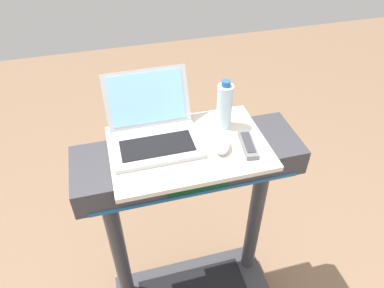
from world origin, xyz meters
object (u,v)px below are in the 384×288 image
Objects in this scene: tv_remote at (248,144)px; laptop at (153,129)px; computer_mouse at (223,146)px; water_bottle at (224,106)px.

laptop is at bearing 157.27° from tv_remote.
computer_mouse is at bearing -24.46° from laptop.
laptop is 2.02× the size of tv_remote.
laptop reaches higher than tv_remote.
water_bottle reaches higher than tv_remote.
tv_remote is (0.05, -0.15, -0.09)m from water_bottle.
water_bottle is (0.29, 0.01, 0.05)m from laptop.
laptop is 1.59× the size of water_bottle.
laptop reaches higher than computer_mouse.
water_bottle reaches higher than computer_mouse.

